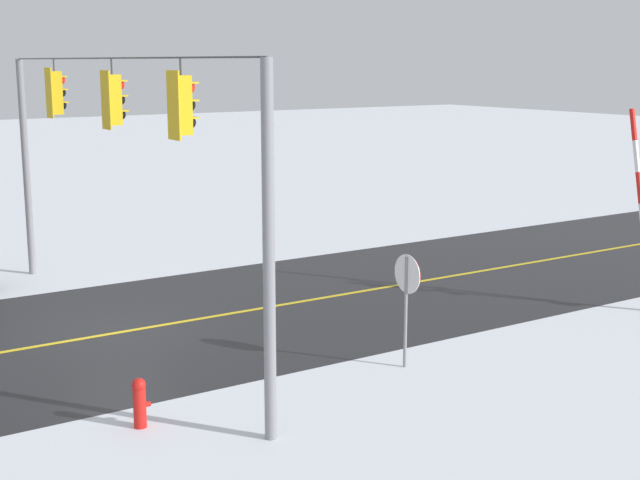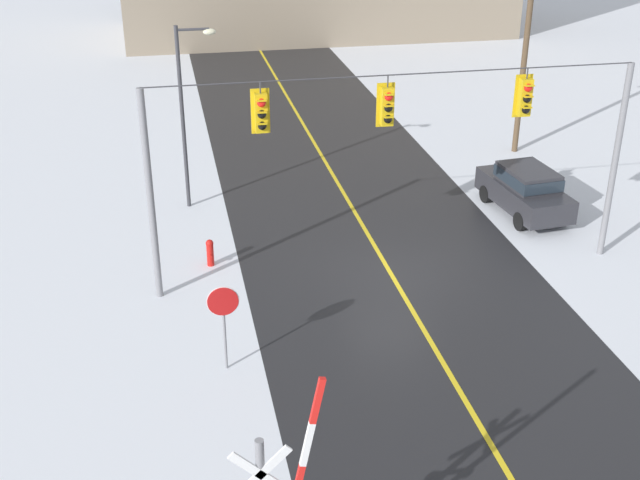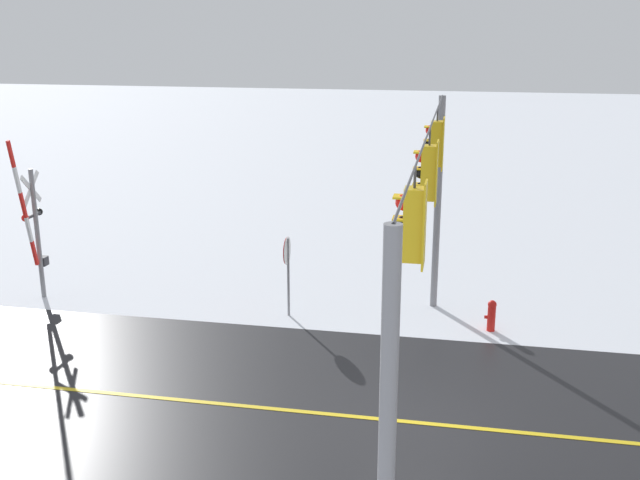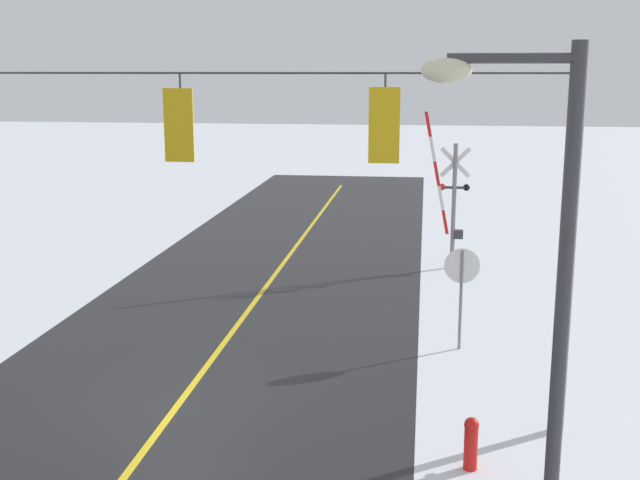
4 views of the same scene
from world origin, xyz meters
The scene contains 6 objects.
ground_plane centered at (0.00, 0.00, 0.00)m, with size 160.00×160.00×0.00m, color silver.
signal_span centered at (-0.06, -0.01, 4.27)m, with size 14.20×0.47×6.22m.
stop_sign centered at (-5.43, -4.09, 1.71)m, with size 0.80×0.09×2.35m.
railroad_crossing centered at (-5.40, -11.85, 2.32)m, with size 1.50×0.31×4.99m.
streetlamp_near centered at (-5.59, 6.49, 3.92)m, with size 1.39×0.28×6.50m.
fire_hydrant centered at (-5.39, 1.64, 0.47)m, with size 0.24×0.31×0.88m.
Camera 4 is at (-4.54, 13.61, 6.25)m, focal length 44.96 mm.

